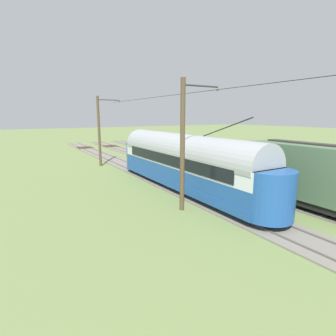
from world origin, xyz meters
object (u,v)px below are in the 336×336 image
Objects in this scene: catenary_pole_mid_near at (183,144)px; switch_stand at (215,155)px; catenary_pole_foreground at (100,130)px; flatcar_far_siding at (296,173)px; vintage_streetcar at (183,161)px.

switch_stand is (-13.51, -12.92, -3.33)m from catenary_pole_mid_near.
catenary_pole_mid_near is (0.00, 16.79, 0.00)m from catenary_pole_foreground.
flatcar_far_siding is 12.21m from catenary_pole_mid_near.
catenary_pole_foreground is 1.00× the size of catenary_pole_mid_near.
catenary_pole_mid_near is at bearing 90.00° from catenary_pole_foreground.
flatcar_far_siding is 9.25× the size of switch_stand.
catenary_pole_mid_near is at bearing 43.73° from switch_stand.
vintage_streetcar is at bearing 39.90° from switch_stand.
flatcar_far_siding is at bearing -177.58° from catenary_pole_mid_near.
catenary_pole_mid_near reaches higher than switch_stand.
catenary_pole_mid_near reaches higher than vintage_streetcar.
catenary_pole_foreground is at bearing -15.97° from switch_stand.
switch_stand is at bearing 164.03° from catenary_pole_foreground.
vintage_streetcar is 14.93× the size of switch_stand.
catenary_pole_foreground reaches higher than flatcar_far_siding.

